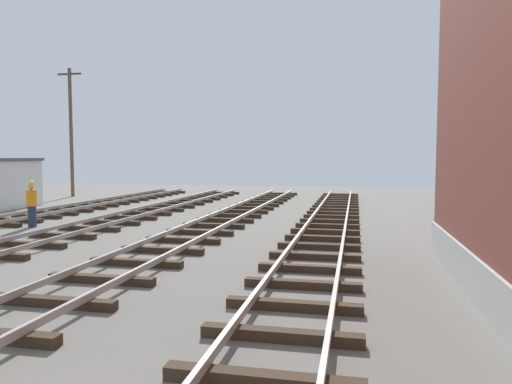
% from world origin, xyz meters
% --- Properties ---
extents(utility_pole_far, '(1.80, 0.24, 9.06)m').
position_xyz_m(utility_pole_far, '(-17.35, 28.60, 4.72)').
color(utility_pole_far, brown).
rests_on(utility_pole_far, ground).
extents(track_worker_foreground, '(0.40, 0.40, 1.87)m').
position_xyz_m(track_worker_foreground, '(-10.19, 14.81, 0.93)').
color(track_worker_foreground, '#262D4C').
rests_on(track_worker_foreground, ground).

